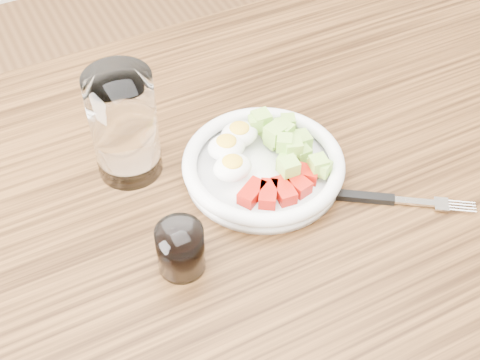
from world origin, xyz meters
name	(u,v)px	position (x,y,z in m)	size (l,w,h in m)	color
dining_table	(249,240)	(0.00, 0.00, 0.67)	(1.50, 0.90, 0.77)	brown
bowl	(263,163)	(0.04, 0.03, 0.79)	(0.24, 0.24, 0.06)	white
fork	(378,198)	(0.16, -0.09, 0.77)	(0.19, 0.14, 0.01)	black
water_glass	(124,125)	(-0.13, 0.13, 0.85)	(0.10, 0.10, 0.17)	white
coffee_glass	(181,249)	(-0.13, -0.07, 0.80)	(0.06, 0.06, 0.07)	white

